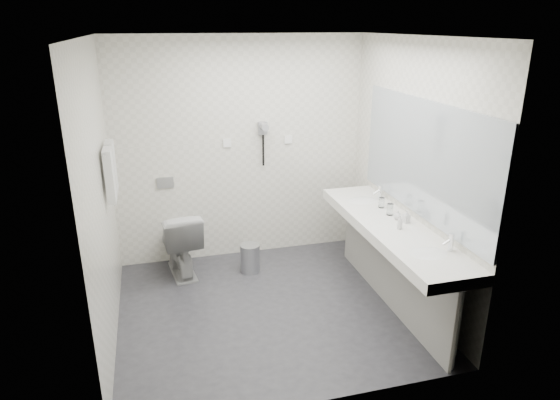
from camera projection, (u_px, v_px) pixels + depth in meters
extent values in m
plane|color=#2E2D33|center=(269.00, 309.00, 4.76)|extent=(2.80, 2.80, 0.00)
plane|color=white|center=(267.00, 36.00, 3.92)|extent=(2.80, 2.80, 0.00)
plane|color=silver|center=(241.00, 151.00, 5.52)|extent=(2.80, 0.00, 2.80)
plane|color=silver|center=(316.00, 247.00, 3.16)|extent=(2.80, 0.00, 2.80)
plane|color=silver|center=(100.00, 199.00, 4.00)|extent=(0.00, 2.60, 2.60)
plane|color=silver|center=(411.00, 174.00, 4.68)|extent=(0.00, 2.60, 2.60)
cube|color=white|center=(391.00, 228.00, 4.58)|extent=(0.55, 2.20, 0.10)
cube|color=gray|center=(390.00, 269.00, 4.73)|extent=(0.03, 2.15, 0.75)
cylinder|color=silver|center=(456.00, 330.00, 3.79)|extent=(0.06, 0.06, 0.75)
cylinder|color=silver|center=(351.00, 228.00, 5.69)|extent=(0.06, 0.06, 0.75)
cube|color=#B2BCC6|center=(423.00, 159.00, 4.43)|extent=(0.02, 2.20, 1.05)
ellipsoid|color=white|center=(429.00, 255.00, 3.98)|extent=(0.40, 0.31, 0.05)
ellipsoid|color=white|center=(363.00, 202.00, 5.16)|extent=(0.40, 0.31, 0.05)
cylinder|color=silver|center=(451.00, 242.00, 4.00)|extent=(0.04, 0.04, 0.15)
cylinder|color=silver|center=(380.00, 192.00, 5.18)|extent=(0.04, 0.04, 0.15)
imported|color=white|center=(406.00, 216.00, 4.57)|extent=(0.06, 0.06, 0.12)
imported|color=white|center=(398.00, 215.00, 4.64)|extent=(0.09, 0.09, 0.09)
imported|color=white|center=(400.00, 222.00, 4.43)|extent=(0.05, 0.05, 0.13)
cylinder|color=silver|center=(390.00, 209.00, 4.75)|extent=(0.06, 0.06, 0.11)
cylinder|color=silver|center=(382.00, 203.00, 4.94)|extent=(0.06, 0.06, 0.11)
imported|color=white|center=(180.00, 242.00, 5.34)|extent=(0.49, 0.77, 0.73)
cube|color=#B2B5BA|center=(165.00, 183.00, 5.40)|extent=(0.18, 0.02, 0.12)
cylinder|color=#B2B5BA|center=(250.00, 259.00, 5.44)|extent=(0.24, 0.24, 0.30)
cylinder|color=#B2B5BA|center=(250.00, 246.00, 5.38)|extent=(0.22, 0.22, 0.02)
cylinder|color=silver|center=(107.00, 147.00, 4.41)|extent=(0.02, 0.62, 0.02)
cube|color=silver|center=(110.00, 175.00, 4.36)|extent=(0.07, 0.24, 0.48)
cube|color=silver|center=(111.00, 167.00, 4.62)|extent=(0.07, 0.24, 0.48)
cube|color=gray|center=(263.00, 128.00, 5.47)|extent=(0.10, 0.04, 0.14)
cylinder|color=gray|center=(264.00, 127.00, 5.40)|extent=(0.08, 0.14, 0.08)
cylinder|color=black|center=(263.00, 150.00, 5.54)|extent=(0.02, 0.02, 0.35)
cube|color=white|center=(227.00, 143.00, 5.44)|extent=(0.09, 0.02, 0.09)
cube|color=white|center=(288.00, 139.00, 5.61)|extent=(0.09, 0.02, 0.09)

